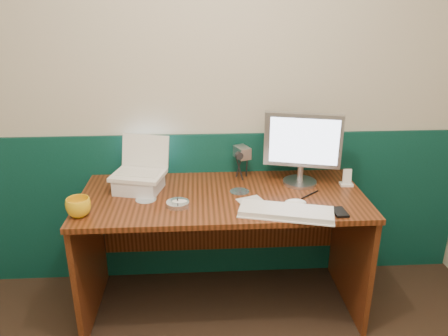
{
  "coord_description": "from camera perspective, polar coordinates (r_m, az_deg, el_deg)",
  "views": [
    {
      "loc": [
        0.01,
        -0.85,
        1.78
      ],
      "look_at": [
        0.13,
        1.23,
        0.97
      ],
      "focal_mm": 35.0,
      "sensor_mm": 36.0,
      "label": 1
    }
  ],
  "objects": [
    {
      "name": "desk",
      "position": [
        2.64,
        -0.2,
        -10.94
      ],
      "size": [
        1.6,
        0.7,
        0.75
      ],
      "primitive_type": "cube",
      "color": "#381B0A",
      "rests_on": "ground"
    },
    {
      "name": "pda",
      "position": [
        2.33,
        14.88,
        -5.59
      ],
      "size": [
        0.07,
        0.11,
        0.01
      ],
      "primitive_type": "cube",
      "rotation": [
        0.0,
        0.0,
        0.05
      ],
      "color": "black",
      "rests_on": "desk"
    },
    {
      "name": "monitor",
      "position": [
        2.57,
        10.14,
        2.54
      ],
      "size": [
        0.46,
        0.24,
        0.44
      ],
      "primitive_type": null,
      "rotation": [
        0.0,
        0.0,
        -0.26
      ],
      "color": "#A8A7AC",
      "rests_on": "desk"
    },
    {
      "name": "camcorder",
      "position": [
        2.66,
        2.35,
        0.63
      ],
      "size": [
        0.13,
        0.15,
        0.19
      ],
      "primitive_type": null,
      "rotation": [
        0.0,
        0.0,
        0.39
      ],
      "color": "#A5A5AA",
      "rests_on": "desk"
    },
    {
      "name": "pen",
      "position": [
        2.5,
        11.16,
        -3.42
      ],
      "size": [
        0.12,
        0.1,
        0.01
      ],
      "primitive_type": "cylinder",
      "rotation": [
        0.0,
        1.57,
        0.7
      ],
      "color": "black",
      "rests_on": "desk"
    },
    {
      "name": "mug",
      "position": [
        2.33,
        -18.47,
        -4.88
      ],
      "size": [
        0.16,
        0.16,
        0.1
      ],
      "primitive_type": "imported",
      "rotation": [
        0.0,
        0.0,
        0.29
      ],
      "color": "yellow",
      "rests_on": "desk"
    },
    {
      "name": "keyboard",
      "position": [
        2.26,
        8.11,
        -5.76
      ],
      "size": [
        0.5,
        0.28,
        0.03
      ],
      "primitive_type": "cube",
      "rotation": [
        0.0,
        0.0,
        -0.26
      ],
      "color": "white",
      "rests_on": "desk"
    },
    {
      "name": "cd_spindle",
      "position": [
        2.34,
        -6.06,
        -4.68
      ],
      "size": [
        0.12,
        0.12,
        0.03
      ],
      "primitive_type": "cylinder",
      "color": "silver",
      "rests_on": "desk"
    },
    {
      "name": "music_player",
      "position": [
        2.66,
        15.78,
        -1.04
      ],
      "size": [
        0.05,
        0.03,
        0.09
      ],
      "primitive_type": "cube",
      "rotation": [
        -0.17,
        0.0,
        -0.05
      ],
      "color": "white",
      "rests_on": "dock"
    },
    {
      "name": "mouse_left",
      "position": [
        2.35,
        -5.79,
        -4.51
      ],
      "size": [
        0.1,
        0.06,
        0.03
      ],
      "primitive_type": "ellipsoid",
      "rotation": [
        0.0,
        0.0,
        -0.02
      ],
      "color": "white",
      "rests_on": "desk"
    },
    {
      "name": "wainscot",
      "position": [
        2.89,
        -3.23,
        -5.14
      ],
      "size": [
        3.48,
        0.02,
        1.0
      ],
      "primitive_type": "cube",
      "color": "#073328",
      "rests_on": "ground"
    },
    {
      "name": "cd_loose_b",
      "position": [
        2.51,
        2.04,
        -3.06
      ],
      "size": [
        0.11,
        0.11,
        0.0
      ],
      "primitive_type": "cylinder",
      "color": "silver",
      "rests_on": "desk"
    },
    {
      "name": "laptop_riser",
      "position": [
        2.55,
        -11.05,
        -2.04
      ],
      "size": [
        0.29,
        0.26,
        0.09
      ],
      "primitive_type": "cube",
      "rotation": [
        0.0,
        0.0,
        -0.25
      ],
      "color": "silver",
      "rests_on": "desk"
    },
    {
      "name": "laptop",
      "position": [
        2.49,
        -11.3,
        1.37
      ],
      "size": [
        0.33,
        0.28,
        0.24
      ],
      "primitive_type": null,
      "rotation": [
        0.0,
        0.0,
        -0.25
      ],
      "color": "white",
      "rests_on": "laptop_riser"
    },
    {
      "name": "back_wall",
      "position": [
        2.66,
        -3.56,
        9.65
      ],
      "size": [
        3.5,
        0.04,
        2.5
      ],
      "primitive_type": "cube",
      "color": "beige",
      "rests_on": "ground"
    },
    {
      "name": "cd_loose_a",
      "position": [
        2.44,
        -10.16,
        -4.07
      ],
      "size": [
        0.11,
        0.11,
        0.0
      ],
      "primitive_type": "cylinder",
      "color": "silver",
      "rests_on": "desk"
    },
    {
      "name": "mouse_right",
      "position": [
        2.35,
        9.3,
        -4.51
      ],
      "size": [
        0.12,
        0.08,
        0.04
      ],
      "primitive_type": "ellipsoid",
      "rotation": [
        0.0,
        0.0,
        -0.05
      ],
      "color": "white",
      "rests_on": "desk"
    },
    {
      "name": "papers",
      "position": [
        2.4,
        3.41,
        -4.23
      ],
      "size": [
        0.16,
        0.13,
        0.0
      ],
      "primitive_type": "cube",
      "rotation": [
        0.0,
        0.0,
        0.36
      ],
      "color": "silver",
      "rests_on": "desk"
    },
    {
      "name": "dock",
      "position": [
        2.68,
        15.67,
        -2.05
      ],
      "size": [
        0.08,
        0.06,
        0.01
      ],
      "primitive_type": "cube",
      "rotation": [
        0.0,
        0.0,
        -0.05
      ],
      "color": "white",
      "rests_on": "desk"
    }
  ]
}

